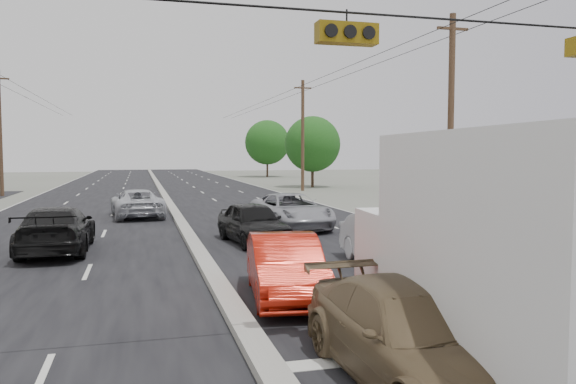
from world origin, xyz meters
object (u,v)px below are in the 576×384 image
queue_car_b (389,242)px  utility_pole_right_c (303,135)px  tree_right_mid (313,144)px  queue_car_a (253,223)px  tree_right_far (267,142)px  queue_car_e (426,219)px  oncoming_far (137,203)px  tan_sedan (411,337)px  oncoming_near (57,230)px  box_truck (505,253)px  utility_pole_right_b (451,118)px  red_sedan (285,268)px  utility_pole_left_c (0,132)px  queue_car_c (291,211)px

queue_car_b → utility_pole_right_c: bearing=80.0°
tree_right_mid → queue_car_a: bearing=-111.0°
tree_right_far → queue_car_a: bearing=-103.3°
queue_car_e → oncoming_far: bearing=136.9°
tan_sedan → oncoming_far: (-4.02, 23.61, 0.02)m
queue_car_a → utility_pole_right_c: bearing=62.4°
queue_car_a → oncoming_near: oncoming_near is taller
box_truck → queue_car_b: bearing=82.1°
utility_pole_right_b → oncoming_near: 18.03m
utility_pole_right_c → tree_right_far: size_ratio=1.23×
red_sedan → queue_car_e: (8.20, 8.20, -0.02)m
red_sedan → queue_car_a: bearing=91.1°
red_sedan → oncoming_far: bearing=107.8°
red_sedan → oncoming_far: oncoming_far is taller
tan_sedan → queue_car_a: 13.42m
utility_pole_right_b → tree_right_far: size_ratio=1.23×
queue_car_a → queue_car_e: 7.34m
utility_pole_left_c → queue_car_c: utility_pole_left_c is taller
utility_pole_left_c → red_sedan: bearing=-69.0°
queue_car_a → utility_pole_right_b: bearing=9.4°
queue_car_b → utility_pole_left_c: bearing=120.0°
queue_car_a → box_truck: bearing=-92.4°
queue_car_a → tree_right_far: bearing=69.1°
utility_pole_right_b → tan_sedan: (-10.53, -16.56, -4.38)m
tree_right_mid → oncoming_near: (-19.69, -33.33, -3.53)m
utility_pole_left_c → utility_pole_right_b: bearing=-45.0°
tree_right_far → queue_car_e: bearing=-96.3°
utility_pole_right_c → tan_sedan: size_ratio=2.00×
queue_car_e → utility_pole_left_c: bearing=126.2°
tree_right_far → queue_car_e: tree_right_far is taller
box_truck → oncoming_far: size_ratio=1.42×
utility_pole_left_c → oncoming_far: bearing=-59.8°
utility_pole_right_b → queue_car_a: 11.55m
queue_car_b → oncoming_far: bearing=117.3°
oncoming_near → queue_car_c: bearing=-157.2°
queue_car_b → queue_car_c: size_ratio=0.84×
queue_car_e → red_sedan: bearing=-137.0°
utility_pole_right_b → box_truck: utility_pole_right_b is taller
utility_pole_left_c → red_sedan: utility_pole_left_c is taller
tree_right_far → red_sedan: size_ratio=1.81×
tan_sedan → oncoming_near: oncoming_near is taller
utility_pole_right_b → tan_sedan: utility_pole_right_b is taller
red_sedan → tan_sedan: bearing=-76.7°
tree_right_mid → red_sedan: tree_right_mid is taller
tree_right_far → queue_car_a: (-13.74, -58.14, -4.17)m
box_truck → queue_car_c: 17.37m
oncoming_near → queue_car_b: bearing=152.3°
queue_car_a → utility_pole_left_c: bearing=110.1°
queue_car_a → red_sedan: bearing=-103.7°
queue_car_a → queue_car_e: queue_car_a is taller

